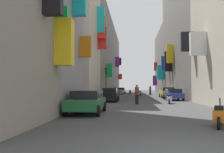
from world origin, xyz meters
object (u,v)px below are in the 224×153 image
(scooter_red, at_px, (130,92))
(scooter_black, at_px, (163,94))
(parked_car_blue, at_px, (173,94))
(scooter_green, at_px, (120,92))
(parked_car_green, at_px, (87,101))
(parked_car_black, at_px, (110,94))
(pedestrian_crossing, at_px, (115,91))
(scooter_silver, at_px, (140,93))
(scooter_white, at_px, (169,99))
(parked_car_yellow, at_px, (167,92))
(scooter_orange, at_px, (220,115))
(parked_car_white, at_px, (121,90))
(traffic_light_near_corner, at_px, (106,78))
(pedestrian_near_left, at_px, (150,90))
(pedestrian_near_right, at_px, (137,94))

(scooter_red, bearing_deg, scooter_black, -64.24)
(parked_car_blue, relative_size, scooter_green, 2.32)
(parked_car_green, bearing_deg, scooter_black, 72.55)
(parked_car_green, distance_m, parked_car_black, 11.25)
(scooter_red, bearing_deg, pedestrian_crossing, -110.56)
(scooter_silver, bearing_deg, scooter_white, -82.77)
(parked_car_black, bearing_deg, parked_car_yellow, 49.81)
(scooter_white, bearing_deg, scooter_orange, -89.85)
(scooter_black, bearing_deg, parked_car_white, 117.89)
(scooter_red, bearing_deg, traffic_light_near_corner, -98.65)
(parked_car_green, relative_size, parked_car_blue, 0.98)
(scooter_red, relative_size, pedestrian_crossing, 1.08)
(parked_car_black, height_order, scooter_white, parked_car_black)
(parked_car_yellow, relative_size, scooter_white, 2.24)
(parked_car_green, relative_size, scooter_white, 2.14)
(parked_car_white, height_order, scooter_silver, parked_car_white)
(parked_car_blue, xyz_separation_m, pedestrian_near_left, (-1.54, 15.57, 0.17))
(parked_car_yellow, height_order, traffic_light_near_corner, traffic_light_near_corner)
(parked_car_white, xyz_separation_m, pedestrian_crossing, (-0.64, -9.88, 0.12))
(parked_car_black, xyz_separation_m, scooter_red, (1.92, 23.80, -0.30))
(scooter_green, relative_size, traffic_light_near_corner, 0.46)
(parked_car_green, relative_size, scooter_silver, 2.29)
(scooter_red, height_order, pedestrian_near_right, pedestrian_near_right)
(scooter_orange, bearing_deg, parked_car_yellow, 86.63)
(pedestrian_near_right, bearing_deg, scooter_white, 17.49)
(parked_car_yellow, height_order, scooter_black, parked_car_yellow)
(scooter_green, relative_size, pedestrian_near_right, 1.03)
(scooter_white, relative_size, pedestrian_near_right, 1.09)
(parked_car_blue, relative_size, scooter_silver, 2.35)
(parked_car_white, xyz_separation_m, scooter_orange, (6.01, -42.03, -0.25))
(scooter_silver, relative_size, pedestrian_near_right, 1.02)
(parked_car_yellow, relative_size, traffic_light_near_corner, 1.08)
(scooter_red, xyz_separation_m, traffic_light_near_corner, (-2.89, -19.02, 2.30))
(parked_car_white, xyz_separation_m, parked_car_black, (0.10, -26.62, 0.04))
(scooter_white, distance_m, pedestrian_crossing, 20.57)
(pedestrian_near_left, relative_size, pedestrian_near_right, 0.99)
(scooter_red, height_order, scooter_black, same)
(pedestrian_crossing, bearing_deg, scooter_green, 75.38)
(scooter_silver, xyz_separation_m, scooter_white, (2.27, -17.92, 0.00))
(parked_car_yellow, distance_m, scooter_green, 12.99)
(parked_car_yellow, bearing_deg, scooter_orange, -93.37)
(scooter_black, bearing_deg, traffic_light_near_corner, -135.91)
(scooter_orange, distance_m, scooter_white, 12.67)
(scooter_orange, xyz_separation_m, pedestrian_near_left, (-0.24, 33.95, 0.42))
(scooter_green, bearing_deg, scooter_black, -42.18)
(pedestrian_near_right, bearing_deg, parked_car_black, 127.40)
(parked_car_green, height_order, scooter_green, parked_car_green)
(parked_car_yellow, distance_m, pedestrian_near_right, 13.17)
(scooter_red, relative_size, pedestrian_near_right, 1.02)
(scooter_silver, bearing_deg, parked_car_green, -98.40)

